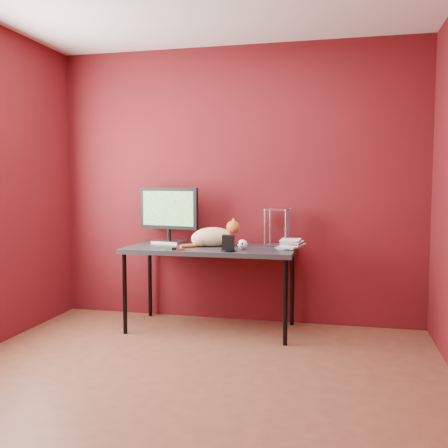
% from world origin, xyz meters
% --- Properties ---
extents(room, '(3.52, 3.52, 2.61)m').
position_xyz_m(room, '(0.00, 0.00, 1.45)').
color(room, brown).
rests_on(room, ground).
extents(desk, '(1.50, 0.70, 0.75)m').
position_xyz_m(desk, '(-0.15, 1.37, 0.70)').
color(desk, black).
rests_on(desk, ground).
extents(monitor, '(0.60, 0.25, 0.52)m').
position_xyz_m(monitor, '(-0.61, 1.56, 1.04)').
color(monitor, '#A1A2A6').
rests_on(monitor, desk).
extents(cat, '(0.49, 0.36, 0.26)m').
position_xyz_m(cat, '(-0.14, 1.41, 0.84)').
color(cat, orange).
rests_on(cat, desk).
extents(skull_mug, '(0.09, 0.09, 0.08)m').
position_xyz_m(skull_mug, '(0.15, 1.28, 0.79)').
color(skull_mug, white).
rests_on(skull_mug, desk).
extents(speaker, '(0.12, 0.12, 0.14)m').
position_xyz_m(speaker, '(0.06, 1.11, 0.81)').
color(speaker, black).
rests_on(speaker, desk).
extents(book_stack, '(0.24, 0.27, 0.92)m').
position_xyz_m(book_stack, '(0.48, 1.45, 1.21)').
color(book_stack, beige).
rests_on(book_stack, desk).
extents(wire_rack, '(0.22, 0.19, 0.34)m').
position_xyz_m(wire_rack, '(0.42, 1.61, 0.92)').
color(wire_rack, '#A1A2A6').
rests_on(wire_rack, desk).
extents(pocket_knife, '(0.07, 0.05, 0.01)m').
position_xyz_m(pocket_knife, '(-0.34, 1.08, 0.76)').
color(pocket_knife, '#9B150B').
rests_on(pocket_knife, desk).
extents(black_gadget, '(0.05, 0.03, 0.02)m').
position_xyz_m(black_gadget, '(-0.40, 1.09, 0.76)').
color(black_gadget, black).
rests_on(black_gadget, desk).
extents(washer, '(0.05, 0.05, 0.00)m').
position_xyz_m(washer, '(-0.49, 1.08, 0.75)').
color(washer, '#A1A2A6').
rests_on(washer, desk).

